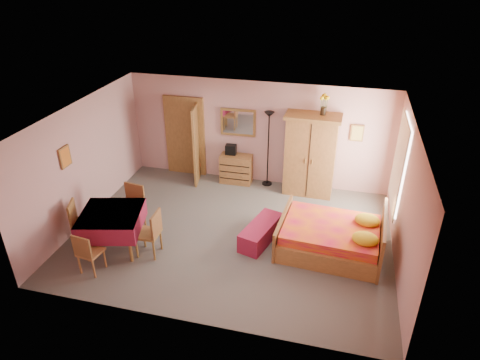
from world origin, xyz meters
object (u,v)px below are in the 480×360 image
(bench, at_px, (261,232))
(bed, at_px, (331,230))
(dining_table, at_px, (114,231))
(chair_east, at_px, (148,233))
(floor_lamp, at_px, (268,150))
(wall_mirror, at_px, (238,122))
(chair_north, at_px, (131,209))
(chair_south, at_px, (90,251))
(stereo, at_px, (231,150))
(chest_of_drawers, at_px, (236,169))
(chair_west, at_px, (84,222))
(sunflower_vase, at_px, (324,104))
(wardrobe, at_px, (310,155))

(bench, bearing_deg, bed, 1.75)
(dining_table, height_order, chair_east, chair_east)
(floor_lamp, height_order, bench, floor_lamp)
(wall_mirror, bearing_deg, bench, -67.87)
(dining_table, distance_m, chair_north, 0.69)
(chair_south, xyz_separation_m, chair_east, (0.80, 0.73, 0.05))
(chair_east, bearing_deg, floor_lamp, -28.14)
(chair_north, bearing_deg, chair_south, 92.61)
(dining_table, xyz_separation_m, chair_north, (0.04, 0.68, 0.09))
(stereo, distance_m, bench, 2.78)
(chest_of_drawers, height_order, stereo, stereo)
(chair_north, relative_size, chair_west, 1.06)
(bench, height_order, chair_south, chair_south)
(chest_of_drawers, distance_m, chair_south, 4.35)
(floor_lamp, bearing_deg, dining_table, -125.96)
(stereo, relative_size, sunflower_vase, 0.55)
(chest_of_drawers, xyz_separation_m, chair_south, (-1.71, -4.00, 0.06))
(chest_of_drawers, height_order, chair_south, chair_south)
(stereo, height_order, floor_lamp, floor_lamp)
(chest_of_drawers, relative_size, floor_lamp, 0.41)
(bed, distance_m, chair_north, 4.12)
(chair_west, bearing_deg, chair_east, 68.95)
(wardrobe, bearing_deg, sunflower_vase, 19.88)
(chair_east, bearing_deg, chair_west, 87.41)
(wardrobe, bearing_deg, bed, -71.69)
(chest_of_drawers, height_order, bench, chest_of_drawers)
(chest_of_drawers, bearing_deg, chair_east, -106.50)
(wall_mirror, relative_size, sunflower_vase, 1.82)
(sunflower_vase, bearing_deg, stereo, 178.10)
(stereo, xyz_separation_m, dining_table, (-1.50, -3.33, -0.46))
(stereo, height_order, chair_west, stereo)
(floor_lamp, height_order, chair_south, floor_lamp)
(dining_table, bearing_deg, chest_of_drawers, 63.36)
(stereo, height_order, wardrobe, wardrobe)
(chair_west, bearing_deg, bed, 81.57)
(wardrobe, bearing_deg, stereo, 177.43)
(stereo, height_order, bed, stereo)
(wardrobe, bearing_deg, floor_lamp, 172.62)
(chair_east, bearing_deg, bed, -75.05)
(bed, height_order, chair_south, bed)
(stereo, relative_size, wardrobe, 0.13)
(wall_mirror, xyz_separation_m, stereo, (-0.15, -0.15, -0.68))
(chair_north, bearing_deg, dining_table, 93.76)
(chair_north, distance_m, chair_west, 0.95)
(wardrobe, relative_size, sunflower_vase, 4.14)
(bed, xyz_separation_m, chair_north, (-4.11, -0.31, 0.04))
(wall_mirror, height_order, dining_table, wall_mirror)
(stereo, bearing_deg, chest_of_drawers, -21.05)
(stereo, height_order, chair_north, chair_north)
(bench, distance_m, chair_south, 3.30)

